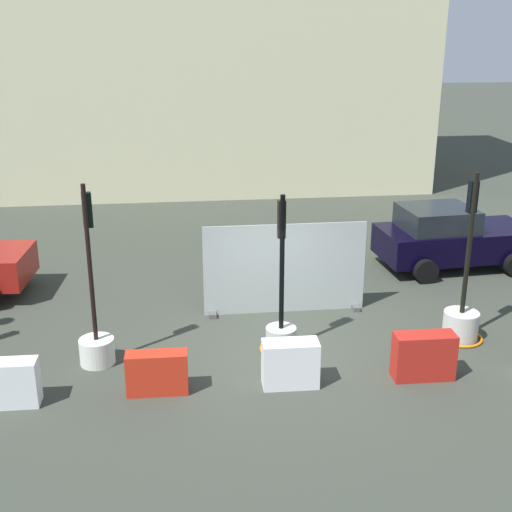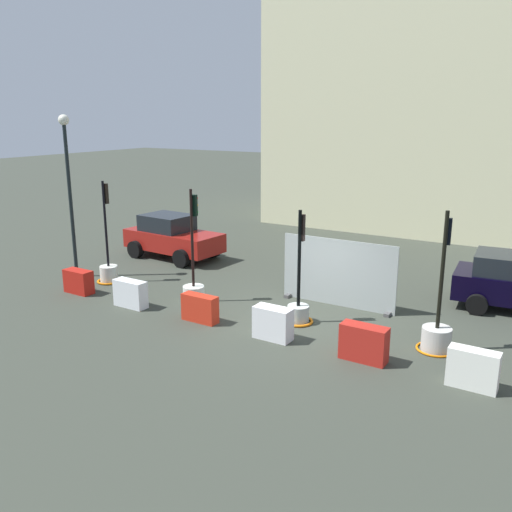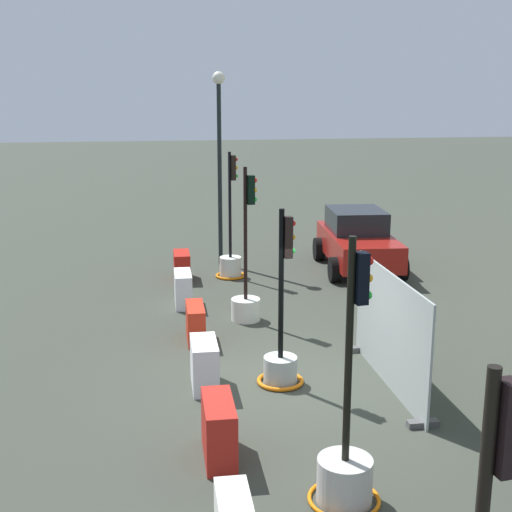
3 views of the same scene
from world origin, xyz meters
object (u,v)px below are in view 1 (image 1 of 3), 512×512
object	(u,v)px
construction_barrier_4	(424,356)
construction_barrier_2	(157,373)
traffic_light_1	(96,334)
traffic_light_3	(461,316)
car_black_sedan	(451,237)
construction_barrier_1	(7,383)
construction_barrier_3	(290,364)
traffic_light_2	(281,327)

from	to	relation	value
construction_barrier_4	construction_barrier_2	bearing A→B (deg)	179.51
construction_barrier_2	traffic_light_1	bearing A→B (deg)	132.94
traffic_light_3	construction_barrier_2	bearing A→B (deg)	-166.88
construction_barrier_2	car_black_sedan	size ratio (longest dim) A/B	0.26
construction_barrier_2	construction_barrier_1	bearing A→B (deg)	-177.62
traffic_light_3	construction_barrier_3	size ratio (longest dim) A/B	3.46
traffic_light_1	construction_barrier_1	world-z (taller)	traffic_light_1
construction_barrier_1	construction_barrier_4	xyz separation A→B (m)	(7.34, 0.06, 0.03)
traffic_light_2	traffic_light_3	xyz separation A→B (m)	(3.75, 0.09, 0.01)
traffic_light_2	construction_barrier_4	xyz separation A→B (m)	(2.42, -1.39, -0.06)
construction_barrier_2	construction_barrier_3	world-z (taller)	construction_barrier_3
construction_barrier_2	construction_barrier_3	xyz separation A→B (m)	(2.36, -0.03, 0.04)
car_black_sedan	construction_barrier_3	bearing A→B (deg)	-132.81
traffic_light_1	construction_barrier_4	distance (m)	6.12
construction_barrier_2	car_black_sedan	xyz separation A→B (m)	(7.60, 5.63, 0.43)
traffic_light_2	construction_barrier_2	distance (m)	2.76
traffic_light_2	construction_barrier_2	xyz separation A→B (m)	(-2.40, -1.35, -0.11)
traffic_light_1	traffic_light_2	size ratio (longest dim) A/B	1.10
traffic_light_1	construction_barrier_4	bearing A→B (deg)	-12.16
traffic_light_3	construction_barrier_2	distance (m)	6.32
construction_barrier_2	construction_barrier_4	bearing A→B (deg)	-0.49
construction_barrier_3	car_black_sedan	distance (m)	7.72
traffic_light_3	construction_barrier_4	distance (m)	1.99
traffic_light_2	construction_barrier_3	bearing A→B (deg)	-91.79
traffic_light_2	traffic_light_3	size ratio (longest dim) A/B	0.91
traffic_light_3	construction_barrier_1	xyz separation A→B (m)	(-8.68, -1.54, -0.10)
construction_barrier_3	traffic_light_3	bearing A→B (deg)	21.06
construction_barrier_1	construction_barrier_3	world-z (taller)	construction_barrier_3
construction_barrier_1	construction_barrier_3	xyz separation A→B (m)	(4.88, 0.08, 0.02)
construction_barrier_1	traffic_light_3	bearing A→B (deg)	10.06
car_black_sedan	construction_barrier_4	bearing A→B (deg)	-116.11
traffic_light_1	car_black_sedan	xyz separation A→B (m)	(8.76, 4.38, 0.21)
traffic_light_3	construction_barrier_4	world-z (taller)	traffic_light_3
construction_barrier_3	construction_barrier_4	world-z (taller)	construction_barrier_4
traffic_light_2	construction_barrier_4	world-z (taller)	traffic_light_2
construction_barrier_2	construction_barrier_4	size ratio (longest dim) A/B	0.96
traffic_light_1	construction_barrier_2	size ratio (longest dim) A/B	3.26
traffic_light_1	car_black_sedan	distance (m)	9.80
construction_barrier_1	construction_barrier_3	size ratio (longest dim) A/B	1.07
car_black_sedan	traffic_light_2	bearing A→B (deg)	-140.49
traffic_light_1	traffic_light_3	xyz separation A→B (m)	(7.32, 0.19, -0.10)
traffic_light_2	car_black_sedan	world-z (taller)	traffic_light_2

